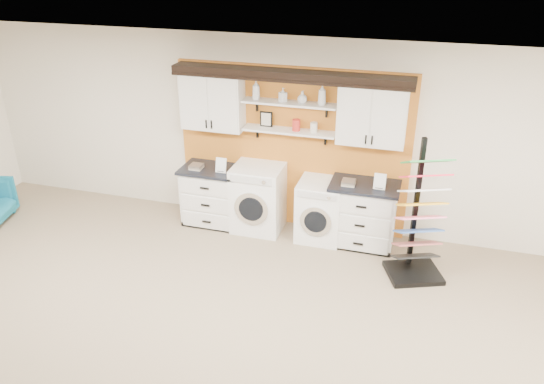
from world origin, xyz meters
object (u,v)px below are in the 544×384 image
(dryer, at_px, (321,210))
(washer, at_px, (258,198))
(base_cabinet_left, at_px, (213,195))
(base_cabinet_right, at_px, (363,214))
(sample_rack, at_px, (417,236))

(dryer, bearing_deg, washer, 180.00)
(base_cabinet_left, xyz_separation_m, base_cabinet_right, (2.26, -0.00, 0.02))
(dryer, relative_size, sample_rack, 0.48)
(base_cabinet_left, distance_m, sample_rack, 3.08)
(base_cabinet_right, xyz_separation_m, sample_rack, (0.76, -0.60, 0.10))
(washer, xyz_separation_m, dryer, (0.94, -0.00, -0.06))
(base_cabinet_right, bearing_deg, dryer, -179.68)
(dryer, bearing_deg, base_cabinet_left, 179.88)
(base_cabinet_right, relative_size, dryer, 1.08)
(washer, height_order, sample_rack, sample_rack)
(base_cabinet_right, relative_size, sample_rack, 0.52)
(base_cabinet_left, relative_size, sample_rack, 0.50)
(base_cabinet_left, xyz_separation_m, washer, (0.72, -0.00, 0.05))
(dryer, xyz_separation_m, sample_rack, (1.36, -0.60, 0.12))
(dryer, height_order, sample_rack, sample_rack)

